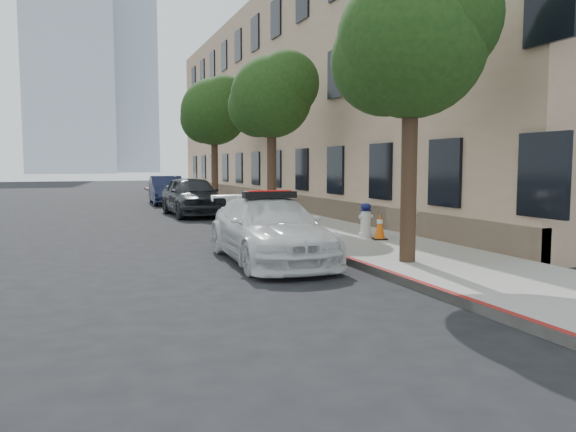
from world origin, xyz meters
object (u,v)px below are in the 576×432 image
Objects in this scene: fire_hydrant at (366,220)px; traffic_cone at (380,226)px; police_car at (270,229)px; parked_car_mid at (192,196)px; parked_car_far at (167,190)px.

fire_hydrant is 0.58m from traffic_cone.
fire_hydrant is at bearing 98.60° from traffic_cone.
parked_car_mid is (0.48, 10.87, 0.11)m from police_car.
police_car is 3.62m from fire_hydrant.
police_car is at bearing -89.00° from parked_car_far.
traffic_cone is at bearing -77.81° from parked_car_far.
traffic_cone is (2.78, -9.70, -0.30)m from parked_car_mid.
police_car is 17.59m from parked_car_far.
parked_car_mid reaches higher than parked_car_far.
fire_hydrant is (2.69, -15.84, -0.13)m from parked_car_far.
parked_car_far is (0.48, 17.58, 0.04)m from police_car.
parked_car_mid reaches higher than fire_hydrant.
parked_car_mid is at bearing -87.42° from parked_car_far.
traffic_cone is (2.78, -16.41, -0.23)m from parked_car_far.
fire_hydrant is 1.33× the size of traffic_cone.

